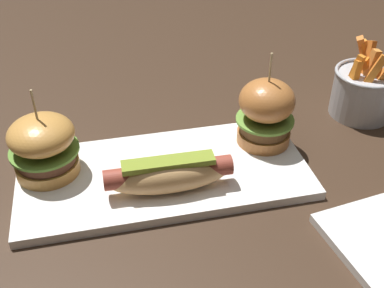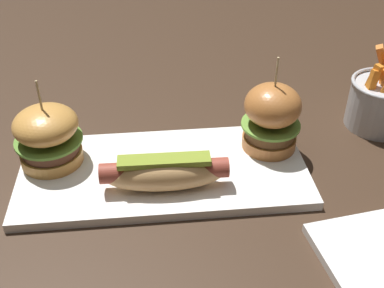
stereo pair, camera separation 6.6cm
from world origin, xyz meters
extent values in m
plane|color=#382619|center=(0.00, 0.00, 0.00)|extent=(3.00, 3.00, 0.00)
cube|color=white|center=(0.00, 0.00, 0.01)|extent=(0.42, 0.19, 0.01)
ellipsoid|color=tan|center=(0.00, -0.04, 0.04)|extent=(0.17, 0.05, 0.05)
cylinder|color=brown|center=(0.00, -0.04, 0.04)|extent=(0.17, 0.03, 0.03)
cube|color=olive|center=(0.00, -0.04, 0.06)|extent=(0.12, 0.03, 0.01)
cylinder|color=#CD8F43|center=(-0.16, 0.03, 0.02)|extent=(0.09, 0.09, 0.02)
cylinder|color=brown|center=(-0.16, 0.03, 0.04)|extent=(0.08, 0.08, 0.02)
cylinder|color=#609338|center=(-0.16, 0.03, 0.05)|extent=(0.10, 0.10, 0.00)
ellipsoid|color=#CD8F43|center=(-0.16, 0.03, 0.08)|extent=(0.09, 0.09, 0.05)
cylinder|color=tan|center=(-0.16, 0.03, 0.12)|extent=(0.00, 0.00, 0.06)
cylinder|color=#B56D35|center=(0.16, 0.04, 0.02)|extent=(0.08, 0.08, 0.02)
cylinder|color=brown|center=(0.16, 0.04, 0.04)|extent=(0.08, 0.08, 0.02)
cylinder|color=#6B9E3D|center=(0.16, 0.04, 0.05)|extent=(0.09, 0.09, 0.00)
ellipsoid|color=#B56D35|center=(0.16, 0.04, 0.09)|extent=(0.08, 0.08, 0.06)
cylinder|color=tan|center=(0.16, 0.04, 0.13)|extent=(0.00, 0.00, 0.06)
cylinder|color=#B7BABF|center=(0.37, 0.10, 0.04)|extent=(0.11, 0.11, 0.08)
cube|color=orange|center=(0.38, 0.13, 0.09)|extent=(0.05, 0.02, 0.09)
cube|color=orange|center=(0.34, 0.10, 0.08)|extent=(0.03, 0.02, 0.07)
cube|color=orange|center=(0.37, 0.12, 0.09)|extent=(0.03, 0.02, 0.08)
cube|color=orange|center=(0.36, 0.12, 0.08)|extent=(0.03, 0.03, 0.07)
cube|color=orange|center=(0.34, 0.09, 0.08)|extent=(0.02, 0.02, 0.06)
camera|label=1|loc=(-0.08, -0.54, 0.45)|focal=44.72mm
camera|label=2|loc=(-0.01, -0.55, 0.45)|focal=44.72mm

